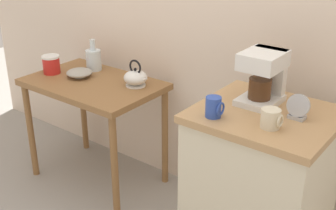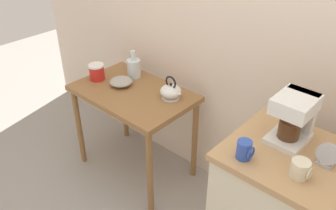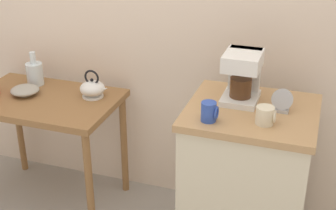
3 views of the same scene
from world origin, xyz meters
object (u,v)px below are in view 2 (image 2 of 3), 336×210
object	(u,v)px
coffee_maker	(294,116)
table_clock	(327,156)
bowl_stoneware	(121,82)
glass_carafe_vase	(134,68)
mug_blue	(244,150)
canister_enamel	(97,72)
teakettle	(171,91)
mug_small_cream	(300,169)

from	to	relation	value
coffee_maker	table_clock	world-z (taller)	coffee_maker
coffee_maker	table_clock	size ratio (longest dim) A/B	2.22
bowl_stoneware	glass_carafe_vase	distance (m)	0.17
glass_carafe_vase	mug_blue	size ratio (longest dim) A/B	2.26
canister_enamel	table_clock	size ratio (longest dim) A/B	1.06
canister_enamel	table_clock	distance (m)	1.75
bowl_stoneware	mug_blue	world-z (taller)	mug_blue
canister_enamel	mug_blue	bearing A→B (deg)	-8.86
table_clock	teakettle	bearing A→B (deg)	171.03
teakettle	glass_carafe_vase	size ratio (longest dim) A/B	0.84
bowl_stoneware	mug_small_cream	bearing A→B (deg)	-8.74
teakettle	coffee_maker	xyz separation A→B (m)	(0.91, -0.10, 0.25)
teakettle	bowl_stoneware	bearing A→B (deg)	-165.22
canister_enamel	glass_carafe_vase	bearing A→B (deg)	51.15
bowl_stoneware	glass_carafe_vase	bearing A→B (deg)	100.46
glass_carafe_vase	coffee_maker	bearing A→B (deg)	-6.55
canister_enamel	coffee_maker	size ratio (longest dim) A/B	0.48
teakettle	glass_carafe_vase	world-z (taller)	glass_carafe_vase
bowl_stoneware	coffee_maker	distance (m)	1.34
bowl_stoneware	canister_enamel	world-z (taller)	canister_enamel
teakettle	mug_blue	xyz separation A→B (m)	(0.81, -0.39, 0.15)
mug_blue	coffee_maker	bearing A→B (deg)	71.72
coffee_maker	mug_blue	xyz separation A→B (m)	(-0.10, -0.29, -0.09)
teakettle	glass_carafe_vase	bearing A→B (deg)	172.57
teakettle	mug_blue	distance (m)	0.91
bowl_stoneware	teakettle	xyz separation A→B (m)	(0.41, 0.11, 0.02)
teakettle	coffee_maker	bearing A→B (deg)	-6.13
mug_small_cream	coffee_maker	bearing A→B (deg)	123.79
table_clock	glass_carafe_vase	bearing A→B (deg)	171.46
teakettle	mug_small_cream	size ratio (longest dim) A/B	1.99
mug_small_cream	mug_blue	size ratio (longest dim) A/B	0.96
canister_enamel	mug_small_cream	xyz separation A→B (m)	(1.68, -0.17, 0.14)
bowl_stoneware	canister_enamel	xyz separation A→B (m)	(-0.21, -0.06, 0.03)
glass_carafe_vase	table_clock	size ratio (longest dim) A/B	1.85
bowl_stoneware	canister_enamel	size ratio (longest dim) A/B	1.39
canister_enamel	mug_small_cream	distance (m)	1.70
coffee_maker	table_clock	bearing A→B (deg)	-20.39
coffee_maker	mug_blue	size ratio (longest dim) A/B	2.71
table_clock	coffee_maker	bearing A→B (deg)	159.61
glass_carafe_vase	table_clock	world-z (taller)	table_clock
glass_carafe_vase	canister_enamel	xyz separation A→B (m)	(-0.18, -0.22, -0.01)
bowl_stoneware	mug_small_cream	size ratio (longest dim) A/B	1.87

